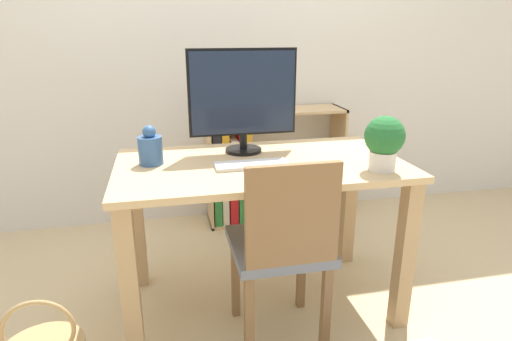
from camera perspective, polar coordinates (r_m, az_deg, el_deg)
The scene contains 9 objects.
ground_plane at distance 2.26m, azimuth 0.57°, elevation -17.06°, with size 10.00×10.00×0.00m, color #CCB284.
wall_back at distance 2.98m, azimuth -4.61°, elevation 18.08°, with size 8.00×0.05×2.60m.
desk at distance 1.98m, azimuth 0.63°, elevation -2.70°, with size 1.29×0.71×0.74m.
monitor at distance 2.04m, azimuth -1.76°, elevation 9.88°, with size 0.52×0.18×0.49m.
keyboard at distance 1.86m, azimuth -0.59°, elevation 0.77°, with size 0.32×0.12×0.02m.
vase at distance 1.93m, azimuth -13.91°, elevation 2.90°, with size 0.11×0.11×0.18m.
potted_plant at distance 1.85m, azimuth 16.72°, elevation 3.86°, with size 0.17×0.17×0.23m.
chair at distance 1.77m, azimuth 3.60°, elevation -9.88°, with size 0.40×0.40×0.86m.
bookshelf at distance 2.99m, azimuth -0.82°, elevation -0.06°, with size 0.95×0.28×0.79m.
Camera 1 is at (-0.42, -1.80, 1.31)m, focal length 30.00 mm.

